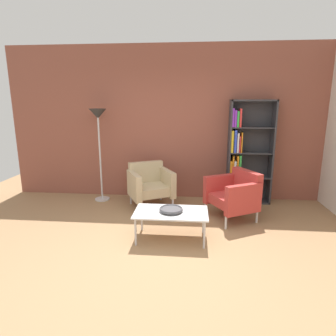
{
  "coord_description": "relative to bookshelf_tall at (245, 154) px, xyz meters",
  "views": [
    {
      "loc": [
        0.4,
        -3.04,
        1.86
      ],
      "look_at": [
        0.04,
        0.84,
        0.95
      ],
      "focal_mm": 30.39,
      "sensor_mm": 36.0,
      "label": 1
    }
  ],
  "objects": [
    {
      "name": "brick_back_panel",
      "position": [
        -1.34,
        0.22,
        0.52
      ],
      "size": [
        6.4,
        0.12,
        2.9
      ],
      "primitive_type": "cube",
      "color": "brown",
      "rests_on": "ground_plane"
    },
    {
      "name": "bookshelf_tall",
      "position": [
        0.0,
        0.0,
        0.0
      ],
      "size": [
        0.8,
        0.3,
        1.9
      ],
      "color": "#333338",
      "rests_on": "ground_plane"
    },
    {
      "name": "coffee_table_low",
      "position": [
        -1.24,
        -1.66,
        -0.56
      ],
      "size": [
        1.0,
        0.56,
        0.4
      ],
      "color": "silver",
      "rests_on": "ground_plane"
    },
    {
      "name": "decorative_bowl",
      "position": [
        -1.24,
        -1.66,
        -0.49
      ],
      "size": [
        0.32,
        0.32,
        0.05
      ],
      "color": "#4C4C51",
      "rests_on": "coffee_table_low"
    },
    {
      "name": "armchair_near_window",
      "position": [
        -1.72,
        -0.41,
        -0.51
      ],
      "size": [
        0.93,
        0.9,
        0.78
      ],
      "rotation": [
        0.0,
        0.0,
        0.48
      ],
      "color": "#C6B289",
      "rests_on": "ground_plane"
    },
    {
      "name": "armchair_spare_guest",
      "position": [
        -0.27,
        -0.85,
        -0.51
      ],
      "size": [
        0.9,
        0.93,
        0.78
      ],
      "rotation": [
        0.0,
        0.0,
        -1.07
      ],
      "color": "#B73833",
      "rests_on": "ground_plane"
    },
    {
      "name": "floor_lamp_torchiere",
      "position": [
        -2.7,
        -0.16,
        0.52
      ],
      "size": [
        0.32,
        0.32,
        1.74
      ],
      "color": "silver",
      "rests_on": "ground_plane"
    },
    {
      "name": "ground_plane",
      "position": [
        -1.34,
        -2.24,
        -0.93
      ],
      "size": [
        8.32,
        8.32,
        0.0
      ],
      "primitive_type": "plane",
      "color": "#9E7751"
    }
  ]
}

